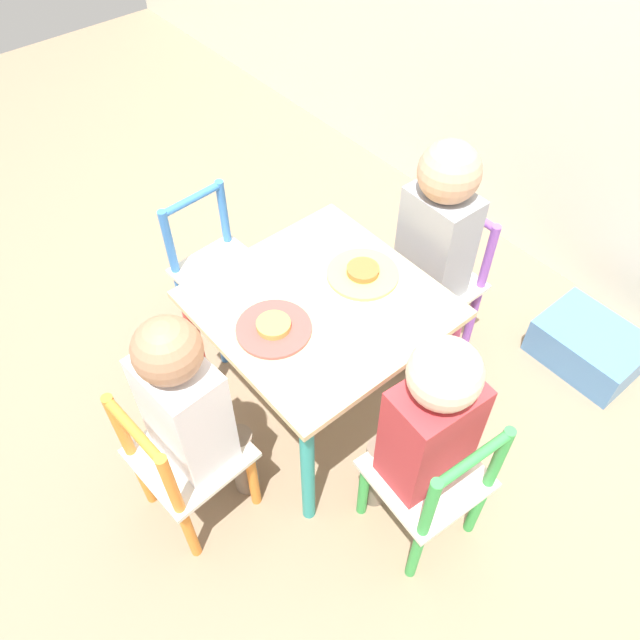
{
  "coord_description": "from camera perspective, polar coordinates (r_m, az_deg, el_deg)",
  "views": [
    {
      "loc": [
        0.85,
        -0.71,
        1.69
      ],
      "look_at": [
        0.0,
        0.0,
        0.42
      ],
      "focal_mm": 35.0,
      "sensor_mm": 36.0,
      "label": 1
    }
  ],
  "objects": [
    {
      "name": "child_front",
      "position": [
        1.52,
        -11.69,
        -7.8
      ],
      "size": [
        0.21,
        0.21,
        0.75
      ],
      "rotation": [
        0.0,
        0.0,
        -3.07
      ],
      "color": "#7A6B5B",
      "rests_on": "ground_plane"
    },
    {
      "name": "chair_orange",
      "position": [
        1.66,
        -12.39,
        -12.55
      ],
      "size": [
        0.28,
        0.28,
        0.51
      ],
      "rotation": [
        0.0,
        0.0,
        -3.07
      ],
      "color": "silver",
      "rests_on": "ground_plane"
    },
    {
      "name": "ground_plane",
      "position": [
        2.02,
        -0.0,
        -7.79
      ],
      "size": [
        6.0,
        6.0,
        0.0
      ],
      "primitive_type": "plane",
      "color": "#8C755B"
    },
    {
      "name": "plate_back",
      "position": [
        1.69,
        3.93,
        4.31
      ],
      "size": [
        0.2,
        0.2,
        0.03
      ],
      "color": "#EADB66",
      "rests_on": "kids_table"
    },
    {
      "name": "child_back",
      "position": [
        1.86,
        10.38,
        7.4
      ],
      "size": [
        0.2,
        0.22,
        0.79
      ],
      "rotation": [
        0.0,
        0.0,
        -0.02
      ],
      "color": "#7A6B5B",
      "rests_on": "ground_plane"
    },
    {
      "name": "chair_blue",
      "position": [
        2.07,
        -9.29,
        4.34
      ],
      "size": [
        0.28,
        0.28,
        0.51
      ],
      "rotation": [
        0.0,
        0.0,
        -4.65
      ],
      "color": "silver",
      "rests_on": "ground_plane"
    },
    {
      "name": "child_right",
      "position": [
        1.48,
        9.62,
        -9.5
      ],
      "size": [
        0.22,
        0.21,
        0.74
      ],
      "rotation": [
        0.0,
        0.0,
        -1.66
      ],
      "color": "#7A6B5B",
      "rests_on": "ground_plane"
    },
    {
      "name": "chair_green",
      "position": [
        1.62,
        10.18,
        -14.52
      ],
      "size": [
        0.28,
        0.28,
        0.51
      ],
      "rotation": [
        0.0,
        0.0,
        -1.66
      ],
      "color": "silver",
      "rests_on": "ground_plane"
    },
    {
      "name": "storage_bin",
      "position": [
        2.25,
        23.35,
        -2.19
      ],
      "size": [
        0.33,
        0.25,
        0.14
      ],
      "color": "#4C7FB7",
      "rests_on": "ground_plane"
    },
    {
      "name": "kids_table",
      "position": [
        1.69,
        -0.0,
        -0.05
      ],
      "size": [
        0.58,
        0.58,
        0.49
      ],
      "color": "beige",
      "rests_on": "ground_plane"
    },
    {
      "name": "chair_purple",
      "position": [
        2.05,
        10.67,
        3.37
      ],
      "size": [
        0.27,
        0.27,
        0.51
      ],
      "rotation": [
        0.0,
        0.0,
        -0.02
      ],
      "color": "silver",
      "rests_on": "ground_plane"
    },
    {
      "name": "plate_front",
      "position": [
        1.56,
        -4.25,
        -0.71
      ],
      "size": [
        0.19,
        0.19,
        0.03
      ],
      "color": "#E54C47",
      "rests_on": "kids_table"
    }
  ]
}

